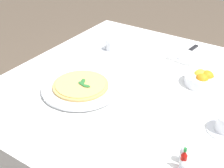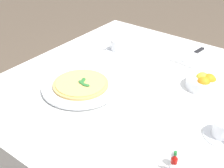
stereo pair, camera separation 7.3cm
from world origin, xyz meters
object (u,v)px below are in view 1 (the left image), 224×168
object	(u,v)px
napkin_folded	(189,54)
citrus_bowl	(202,79)
pizza	(81,85)
hot_sauce_bottle	(183,160)
dinner_knife	(189,51)
coffee_cup_right_edge	(113,46)
pizza_plate	(81,88)
pepper_shaker	(183,155)

from	to	relation	value
napkin_folded	citrus_bowl	world-z (taller)	citrus_bowl
pizza	hot_sauce_bottle	world-z (taller)	hot_sauce_bottle
napkin_folded	dinner_knife	size ratio (longest dim) A/B	1.19
pizza	hot_sauce_bottle	xyz separation A→B (m)	(0.17, 0.52, 0.01)
pizza	coffee_cup_right_edge	world-z (taller)	coffee_cup_right_edge
citrus_bowl	hot_sauce_bottle	size ratio (longest dim) A/B	1.81
coffee_cup_right_edge	dinner_knife	distance (m)	0.39
coffee_cup_right_edge	napkin_folded	bearing A→B (deg)	114.87
dinner_knife	hot_sauce_bottle	bearing A→B (deg)	26.57
dinner_knife	citrus_bowl	distance (m)	0.28
hot_sauce_bottle	dinner_knife	bearing A→B (deg)	-160.28
citrus_bowl	hot_sauce_bottle	bearing A→B (deg)	12.61
napkin_folded	hot_sauce_bottle	distance (m)	0.78
coffee_cup_right_edge	dinner_knife	size ratio (longest dim) A/B	0.66
citrus_bowl	dinner_knife	bearing A→B (deg)	-147.15
pizza	coffee_cup_right_edge	distance (m)	0.41
pizza_plate	dinner_knife	world-z (taller)	dinner_knife
pizza_plate	pepper_shaker	bearing A→B (deg)	74.40
coffee_cup_right_edge	citrus_bowl	bearing A→B (deg)	82.18
pizza	pepper_shaker	xyz separation A→B (m)	(0.14, 0.51, 0.00)
hot_sauce_bottle	pepper_shaker	world-z (taller)	hot_sauce_bottle
pizza	pepper_shaker	size ratio (longest dim) A/B	4.18
coffee_cup_right_edge	pepper_shaker	world-z (taller)	coffee_cup_right_edge
napkin_folded	hot_sauce_bottle	size ratio (longest dim) A/B	2.82
coffee_cup_right_edge	pepper_shaker	distance (m)	0.81
napkin_folded	citrus_bowl	xyz separation A→B (m)	(0.24, 0.15, 0.02)
citrus_bowl	pepper_shaker	world-z (taller)	citrus_bowl
napkin_folded	pepper_shaker	size ratio (longest dim) A/B	4.16
hot_sauce_bottle	pizza	bearing A→B (deg)	-108.15
coffee_cup_right_edge	pizza_plate	bearing A→B (deg)	13.62
napkin_folded	hot_sauce_bottle	xyz separation A→B (m)	(0.73, 0.26, 0.02)
hot_sauce_bottle	napkin_folded	bearing A→B (deg)	-160.38
pepper_shaker	dinner_knife	bearing A→B (deg)	-160.28
coffee_cup_right_edge	pepper_shaker	bearing A→B (deg)	48.53
coffee_cup_right_edge	dinner_knife	xyz separation A→B (m)	(-0.16, 0.36, -0.00)
citrus_bowl	pizza_plate	bearing A→B (deg)	-51.73
pizza	dinner_knife	distance (m)	0.62
coffee_cup_right_edge	napkin_folded	distance (m)	0.39
dinner_knife	hot_sauce_bottle	world-z (taller)	hot_sauce_bottle
napkin_folded	pizza	bearing A→B (deg)	-18.23
dinner_knife	citrus_bowl	xyz separation A→B (m)	(0.23, 0.15, 0.00)
pizza	pepper_shaker	world-z (taller)	pepper_shaker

